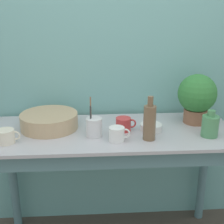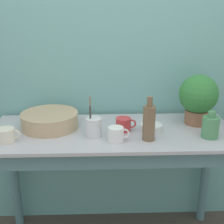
% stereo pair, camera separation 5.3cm
% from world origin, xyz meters
% --- Properties ---
extents(wall_back, '(6.00, 0.05, 2.40)m').
position_xyz_m(wall_back, '(0.00, 0.65, 1.20)').
color(wall_back, '#70ADA8').
rests_on(wall_back, ground_plane).
extents(counter_table, '(1.50, 0.60, 0.86)m').
position_xyz_m(counter_table, '(0.00, 0.27, 0.68)').
color(counter_table, slate).
rests_on(counter_table, ground_plane).
extents(potted_plant, '(0.25, 0.25, 0.32)m').
position_xyz_m(potted_plant, '(0.55, 0.40, 1.03)').
color(potted_plant, '#8C5B42').
rests_on(potted_plant, counter_table).
extents(bowl_wash_large, '(0.35, 0.35, 0.10)m').
position_xyz_m(bowl_wash_large, '(-0.38, 0.37, 0.90)').
color(bowl_wash_large, tan).
rests_on(bowl_wash_large, counter_table).
extents(bottle_tall, '(0.07, 0.07, 0.25)m').
position_xyz_m(bottle_tall, '(0.20, 0.16, 0.96)').
color(bottle_tall, brown).
rests_on(bottle_tall, counter_table).
extents(bottle_short, '(0.10, 0.10, 0.16)m').
position_xyz_m(bottle_short, '(0.56, 0.18, 0.92)').
color(bottle_short, '#4C8C59').
rests_on(bottle_short, counter_table).
extents(mug_cream, '(0.13, 0.10, 0.08)m').
position_xyz_m(mug_cream, '(-0.60, 0.16, 0.89)').
color(mug_cream, beige).
rests_on(mug_cream, counter_table).
extents(mug_red, '(0.12, 0.09, 0.08)m').
position_xyz_m(mug_red, '(0.07, 0.29, 0.90)').
color(mug_red, '#C63838').
rests_on(mug_red, counter_table).
extents(mug_white, '(0.12, 0.09, 0.08)m').
position_xyz_m(mug_white, '(0.02, 0.14, 0.90)').
color(mug_white, white).
rests_on(mug_white, counter_table).
extents(bowl_small_enamel_white, '(0.13, 0.13, 0.04)m').
position_xyz_m(bowl_small_enamel_white, '(0.24, 0.29, 0.88)').
color(bowl_small_enamel_white, silver).
rests_on(bowl_small_enamel_white, counter_table).
extents(utensil_cup, '(0.09, 0.09, 0.24)m').
position_xyz_m(utensil_cup, '(-0.11, 0.22, 0.91)').
color(utensil_cup, silver).
rests_on(utensil_cup, counter_table).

